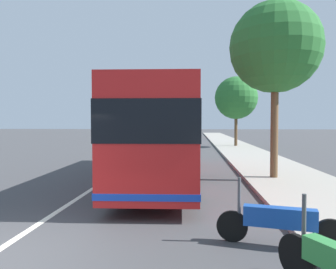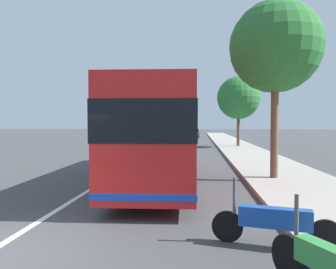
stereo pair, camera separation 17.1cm
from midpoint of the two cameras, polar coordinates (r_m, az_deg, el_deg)
name	(u,v)px [view 2 (the right image)]	position (r m, az deg, el deg)	size (l,w,h in m)	color
sidewalk_curb	(278,172)	(15.48, 19.20, -6.23)	(110.00, 3.60, 0.14)	#9E998E
lane_divider_line	(120,171)	(15.46, -8.14, -6.40)	(110.00, 0.16, 0.01)	silver
coach_bus	(162,131)	(13.11, -0.74, 0.61)	(12.05, 2.93, 3.46)	red
motorcycle_angled	(274,222)	(6.41, 19.01, -14.42)	(0.61, 2.26, 1.25)	black
car_ahead_same_lane	(182,137)	(37.30, 2.65, -0.36)	(4.12, 1.83, 1.43)	silver
car_behind_bus	(193,133)	(50.41, 4.52, 0.23)	(4.19, 2.01, 1.35)	red
car_side_street	(191,135)	(44.70, 4.13, 0.00)	(4.10, 2.10, 1.36)	navy
car_far_distant	(156,134)	(44.25, -2.09, 0.05)	(4.30, 1.90, 1.48)	gold
roadside_tree_mid_block	(275,47)	(13.55, 18.84, 14.38)	(3.54, 3.54, 6.98)	brown
roadside_tree_far_block	(239,98)	(30.71, 12.54, 6.35)	(3.96, 3.96, 6.58)	brown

